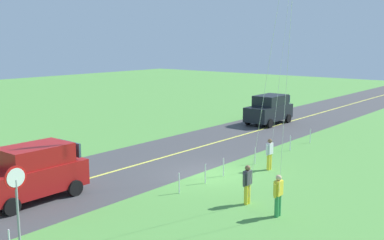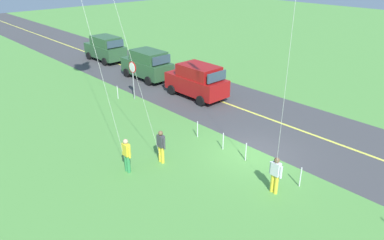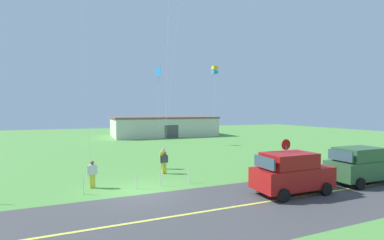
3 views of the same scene
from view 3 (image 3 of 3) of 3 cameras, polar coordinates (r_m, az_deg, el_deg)
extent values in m
cube|color=#549342|center=(15.62, -10.80, -15.06)|extent=(120.00, 120.00, 0.10)
cube|color=#424244|center=(11.93, -6.69, -20.23)|extent=(120.00, 7.00, 0.00)
cube|color=#E5E04C|center=(11.93, -6.69, -20.22)|extent=(120.00, 0.16, 0.00)
cube|color=maroon|center=(15.82, 20.71, -11.40)|extent=(4.40, 1.90, 1.10)
cube|color=maroon|center=(15.47, 20.07, -8.11)|extent=(2.73, 1.75, 0.80)
cube|color=#334756|center=(16.21, 22.93, -7.68)|extent=(0.10, 1.62, 0.64)
cube|color=#334756|center=(14.44, 15.26, -8.77)|extent=(0.10, 1.62, 0.60)
cylinder|color=black|center=(17.58, 22.01, -11.92)|extent=(0.68, 0.22, 0.68)
cylinder|color=black|center=(16.32, 26.80, -13.06)|extent=(0.68, 0.22, 0.68)
cylinder|color=black|center=(15.77, 14.35, -13.44)|extent=(0.68, 0.22, 0.68)
cylinder|color=black|center=(14.35, 19.05, -15.03)|extent=(0.68, 0.22, 0.68)
cube|color=#2D5633|center=(19.96, 32.51, -8.81)|extent=(4.40, 1.90, 1.10)
cube|color=#2D5633|center=(19.61, 32.14, -6.18)|extent=(2.73, 1.75, 0.80)
cube|color=#334756|center=(20.50, 33.91, -5.88)|extent=(0.10, 1.62, 0.64)
cube|color=#334756|center=(18.33, 29.17, -6.68)|extent=(0.10, 1.62, 0.60)
cylinder|color=black|center=(21.75, 32.61, -9.43)|extent=(0.68, 0.22, 0.68)
cylinder|color=black|center=(19.52, 27.70, -10.62)|extent=(0.68, 0.22, 0.68)
cylinder|color=black|center=(18.39, 32.33, -11.46)|extent=(0.68, 0.22, 0.68)
cylinder|color=gray|center=(19.85, 19.45, -8.22)|extent=(0.08, 0.08, 2.10)
cylinder|color=red|center=(19.68, 19.49, -4.99)|extent=(0.76, 0.04, 0.76)
cylinder|color=white|center=(19.70, 19.44, -4.98)|extent=(0.62, 0.01, 0.62)
cylinder|color=yellow|center=(16.97, -20.90, -12.16)|extent=(0.16, 0.16, 0.82)
cylinder|color=yellow|center=(16.98, -20.27, -12.15)|extent=(0.16, 0.16, 0.82)
cube|color=silver|center=(16.82, -20.61, -9.87)|extent=(0.36, 0.22, 0.56)
cylinder|color=silver|center=(16.83, -21.44, -10.05)|extent=(0.10, 0.10, 0.52)
cylinder|color=silver|center=(16.84, -19.78, -10.03)|extent=(0.10, 0.10, 0.52)
sphere|color=brown|center=(16.75, -20.63, -8.57)|extent=(0.22, 0.22, 0.22)
cylinder|color=#338C4C|center=(21.09, -6.44, -9.30)|extent=(0.16, 0.16, 0.82)
cylinder|color=#338C4C|center=(21.14, -5.97, -9.27)|extent=(0.16, 0.16, 0.82)
cube|color=yellow|center=(20.99, -6.21, -7.44)|extent=(0.36, 0.22, 0.56)
cylinder|color=yellow|center=(20.94, -6.85, -7.60)|extent=(0.10, 0.10, 0.52)
cylinder|color=yellow|center=(21.07, -5.58, -7.54)|extent=(0.10, 0.10, 0.52)
sphere|color=#D8AD84|center=(20.93, -6.22, -6.38)|extent=(0.22, 0.22, 0.22)
cylinder|color=yellow|center=(19.49, -6.24, -10.23)|extent=(0.16, 0.16, 0.82)
cylinder|color=yellow|center=(19.54, -5.73, -10.19)|extent=(0.16, 0.16, 0.82)
cube|color=#3F3F47|center=(19.38, -5.99, -8.22)|extent=(0.36, 0.22, 0.56)
cylinder|color=#3F3F47|center=(19.33, -6.68, -8.40)|extent=(0.10, 0.10, 0.52)
cylinder|color=#3F3F47|center=(19.46, -5.30, -8.32)|extent=(0.10, 0.10, 0.52)
sphere|color=brown|center=(19.32, -5.99, -7.08)|extent=(0.22, 0.22, 0.22)
cylinder|color=silver|center=(17.12, -21.95, 9.91)|extent=(0.64, 0.97, 13.85)
cylinder|color=silver|center=(22.11, -4.22, 10.91)|extent=(2.12, 1.70, 15.94)
cylinder|color=silver|center=(21.44, -5.35, 13.66)|extent=(1.59, 3.51, 17.75)
cylinder|color=silver|center=(34.60, -7.20, 2.57)|extent=(0.93, 3.34, 9.86)
cube|color=#2D8CE5|center=(36.71, -7.22, 10.24)|extent=(0.57, 0.96, 1.33)
cylinder|color=purple|center=(36.59, -7.21, 8.85)|extent=(0.04, 0.04, 1.40)
cylinder|color=silver|center=(30.33, 4.79, 2.09)|extent=(0.39, 0.51, 9.23)
cube|color=yellow|center=(31.04, 4.91, 11.10)|extent=(0.56, 0.56, 0.36)
cube|color=#2D8CE5|center=(30.96, 4.91, 10.19)|extent=(0.56, 0.56, 0.36)
cube|color=beige|center=(49.50, -6.19, -1.50)|extent=(18.00, 10.00, 3.20)
cube|color=brown|center=(49.43, -6.20, 0.52)|extent=(18.36, 10.20, 0.30)
cube|color=#4C4C51|center=(44.81, -4.42, -2.49)|extent=(2.40, 0.12, 2.20)
cylinder|color=silver|center=(15.87, -22.24, -13.02)|extent=(0.05, 0.05, 0.90)
cylinder|color=silver|center=(16.12, -11.76, -12.68)|extent=(0.05, 0.05, 0.90)
cylinder|color=silver|center=(16.43, -6.75, -12.37)|extent=(0.05, 0.05, 0.90)
cylinder|color=silver|center=(17.00, -0.71, -11.88)|extent=(0.05, 0.05, 0.90)
cylinder|color=silver|center=(21.05, 19.55, -9.31)|extent=(0.05, 0.05, 0.90)
camera|label=1|loc=(34.56, 13.89, 5.10)|focal=43.29mm
camera|label=2|loc=(27.95, -35.20, 9.94)|focal=33.50mm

